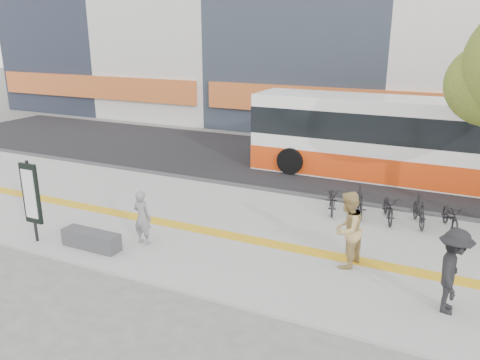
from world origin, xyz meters
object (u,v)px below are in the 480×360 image
at_px(signboard, 31,195).
at_px(pedestrian_tan, 347,230).
at_px(bench, 91,240).
at_px(seated_woman, 142,217).
at_px(pedestrian_dark, 453,271).
at_px(bus, 403,142).

xyz_separation_m(signboard, pedestrian_tan, (7.68, 2.14, -0.37)).
relative_size(bench, pedestrian_tan, 0.87).
xyz_separation_m(seated_woman, pedestrian_dark, (7.35, 0.01, 0.15)).
bearing_deg(seated_woman, pedestrian_dark, -177.80).
height_order(bench, bus, bus).
bearing_deg(pedestrian_tan, bus, -167.43).
relative_size(seated_woman, pedestrian_tan, 0.79).
bearing_deg(bench, bus, 57.33).
distance_m(pedestrian_tan, pedestrian_dark, 2.52).
bearing_deg(seated_woman, bus, -118.17).
bearing_deg(pedestrian_dark, seated_woman, 90.42).
distance_m(signboard, seated_woman, 2.91).
xyz_separation_m(signboard, seated_woman, (2.63, 1.11, -0.57)).
height_order(bus, seated_woman, bus).
distance_m(seated_woman, pedestrian_tan, 5.16).
distance_m(signboard, pedestrian_dark, 10.05).
xyz_separation_m(signboard, pedestrian_dark, (9.98, 1.12, -0.42)).
relative_size(signboard, bus, 0.20).
height_order(pedestrian_tan, pedestrian_dark, pedestrian_tan).
height_order(signboard, pedestrian_dark, signboard).
height_order(bench, pedestrian_tan, pedestrian_tan).
distance_m(seated_woman, pedestrian_dark, 7.35).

